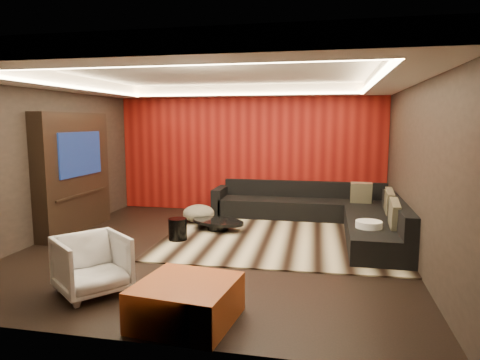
% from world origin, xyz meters
% --- Properties ---
extents(floor, '(6.00, 6.00, 0.02)m').
position_xyz_m(floor, '(0.00, 0.00, -0.01)').
color(floor, black).
rests_on(floor, ground).
extents(ceiling, '(6.00, 6.00, 0.02)m').
position_xyz_m(ceiling, '(0.00, 0.00, 2.81)').
color(ceiling, silver).
rests_on(ceiling, ground).
extents(wall_back, '(6.00, 0.02, 2.80)m').
position_xyz_m(wall_back, '(0.00, 3.01, 1.40)').
color(wall_back, black).
rests_on(wall_back, ground).
extents(wall_left, '(0.02, 6.00, 2.80)m').
position_xyz_m(wall_left, '(-3.01, 0.00, 1.40)').
color(wall_left, black).
rests_on(wall_left, ground).
extents(wall_right, '(0.02, 6.00, 2.80)m').
position_xyz_m(wall_right, '(3.01, 0.00, 1.40)').
color(wall_right, black).
rests_on(wall_right, ground).
extents(red_feature_wall, '(5.98, 0.05, 2.78)m').
position_xyz_m(red_feature_wall, '(0.00, 2.97, 1.40)').
color(red_feature_wall, '#6B0C0A').
rests_on(red_feature_wall, ground).
extents(soffit_back, '(6.00, 0.60, 0.22)m').
position_xyz_m(soffit_back, '(0.00, 2.70, 2.69)').
color(soffit_back, silver).
rests_on(soffit_back, ground).
extents(soffit_front, '(6.00, 0.60, 0.22)m').
position_xyz_m(soffit_front, '(0.00, -2.70, 2.69)').
color(soffit_front, silver).
rests_on(soffit_front, ground).
extents(soffit_left, '(0.60, 4.80, 0.22)m').
position_xyz_m(soffit_left, '(-2.70, 0.00, 2.69)').
color(soffit_left, silver).
rests_on(soffit_left, ground).
extents(soffit_right, '(0.60, 4.80, 0.22)m').
position_xyz_m(soffit_right, '(2.70, 0.00, 2.69)').
color(soffit_right, silver).
rests_on(soffit_right, ground).
extents(cove_back, '(4.80, 0.08, 0.04)m').
position_xyz_m(cove_back, '(0.00, 2.36, 2.60)').
color(cove_back, '#FFD899').
rests_on(cove_back, ground).
extents(cove_front, '(4.80, 0.08, 0.04)m').
position_xyz_m(cove_front, '(0.00, -2.36, 2.60)').
color(cove_front, '#FFD899').
rests_on(cove_front, ground).
extents(cove_left, '(0.08, 4.80, 0.04)m').
position_xyz_m(cove_left, '(-2.36, 0.00, 2.60)').
color(cove_left, '#FFD899').
rests_on(cove_left, ground).
extents(cove_right, '(0.08, 4.80, 0.04)m').
position_xyz_m(cove_right, '(2.36, 0.00, 2.60)').
color(cove_right, '#FFD899').
rests_on(cove_right, ground).
extents(tv_surround, '(0.30, 2.00, 2.20)m').
position_xyz_m(tv_surround, '(-2.85, 0.60, 1.10)').
color(tv_surround, black).
rests_on(tv_surround, ground).
extents(tv_screen, '(0.04, 1.30, 0.80)m').
position_xyz_m(tv_screen, '(-2.69, 0.60, 1.45)').
color(tv_screen, black).
rests_on(tv_screen, ground).
extents(tv_shelf, '(0.04, 1.60, 0.04)m').
position_xyz_m(tv_shelf, '(-2.69, 0.60, 0.70)').
color(tv_shelf, black).
rests_on(tv_shelf, ground).
extents(rug, '(4.09, 3.12, 0.02)m').
position_xyz_m(rug, '(0.97, 0.67, 0.01)').
color(rug, '#C5B890').
rests_on(rug, floor).
extents(coffee_table, '(1.36, 1.36, 0.18)m').
position_xyz_m(coffee_table, '(-0.24, 1.14, 0.11)').
color(coffee_table, black).
rests_on(coffee_table, rug).
extents(drum_stool, '(0.41, 0.41, 0.37)m').
position_xyz_m(drum_stool, '(-0.74, 0.32, 0.21)').
color(drum_stool, black).
rests_on(drum_stool, rug).
extents(striped_pouf, '(0.72, 0.72, 0.35)m').
position_xyz_m(striped_pouf, '(-0.78, 1.66, 0.20)').
color(striped_pouf, beige).
rests_on(striped_pouf, rug).
extents(white_side_table, '(0.43, 0.43, 0.51)m').
position_xyz_m(white_side_table, '(2.41, 0.30, 0.25)').
color(white_side_table, white).
rests_on(white_side_table, floor).
extents(orange_ottoman, '(1.05, 1.05, 0.42)m').
position_xyz_m(orange_ottoman, '(0.39, -2.50, 0.21)').
color(orange_ottoman, '#993213').
rests_on(orange_ottoman, floor).
extents(armchair, '(1.07, 1.07, 0.70)m').
position_xyz_m(armchair, '(-0.94, -2.03, 0.35)').
color(armchair, silver).
rests_on(armchair, floor).
extents(sectional_sofa, '(3.65, 3.50, 0.75)m').
position_xyz_m(sectional_sofa, '(1.73, 1.86, 0.26)').
color(sectional_sofa, black).
rests_on(sectional_sofa, floor).
extents(throw_pillows, '(0.69, 2.38, 0.50)m').
position_xyz_m(throw_pillows, '(2.68, 1.36, 0.62)').
color(throw_pillows, tan).
rests_on(throw_pillows, sectional_sofa).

